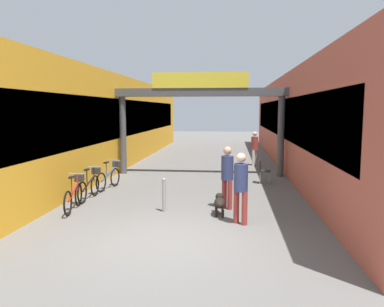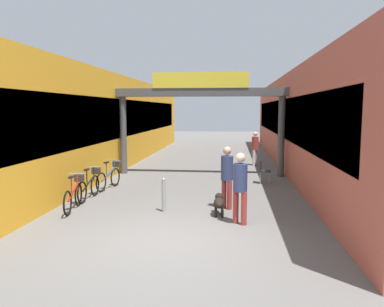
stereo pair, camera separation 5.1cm
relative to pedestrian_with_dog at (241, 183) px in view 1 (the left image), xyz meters
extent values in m
plane|color=#605E5B|center=(-1.54, -1.35, -1.00)|extent=(80.00, 80.00, 0.00)
cube|color=gold|center=(-6.64, 9.65, 1.16)|extent=(3.00, 26.00, 4.31)
cube|color=black|center=(-5.16, 9.65, 1.37)|extent=(0.04, 23.40, 1.72)
cube|color=#B25142|center=(3.56, 9.65, 1.16)|extent=(3.00, 26.00, 4.31)
cube|color=black|center=(2.08, 9.65, 1.37)|extent=(0.04, 23.40, 1.72)
cylinder|color=#4C4C4F|center=(-4.89, 6.80, 0.66)|extent=(0.28, 0.28, 3.31)
cylinder|color=#4C4C4F|center=(1.81, 6.80, 0.66)|extent=(0.28, 0.28, 3.31)
cube|color=#4C4C4F|center=(-1.54, 6.80, 2.48)|extent=(7.40, 0.44, 0.34)
cube|color=yellow|center=(-1.54, 6.60, 2.97)|extent=(3.96, 0.10, 0.64)
cylinder|color=#99332D|center=(-0.10, 0.07, -0.59)|extent=(0.20, 0.20, 0.81)
cylinder|color=#99332D|center=(0.10, -0.07, -0.59)|extent=(0.20, 0.20, 0.81)
cylinder|color=navy|center=(0.00, 0.00, 0.15)|extent=(0.48, 0.48, 0.67)
sphere|color=beige|center=(0.00, 0.00, 0.63)|extent=(0.32, 0.32, 0.23)
cylinder|color=#99332D|center=(-0.42, 1.50, -0.59)|extent=(0.20, 0.20, 0.82)
cylinder|color=#99332D|center=(-0.26, 1.32, -0.59)|extent=(0.20, 0.20, 0.82)
cylinder|color=navy|center=(-0.34, 1.41, 0.15)|extent=(0.48, 0.48, 0.67)
sphere|color=tan|center=(-0.34, 1.41, 0.64)|extent=(0.33, 0.33, 0.23)
cylinder|color=silver|center=(0.98, 9.92, -0.61)|extent=(0.19, 0.19, 0.78)
cylinder|color=silver|center=(0.87, 9.71, -0.61)|extent=(0.19, 0.19, 0.78)
cylinder|color=#99332D|center=(0.92, 9.82, 0.10)|extent=(0.46, 0.46, 0.65)
sphere|color=beige|center=(0.92, 9.82, 0.57)|extent=(0.30, 0.30, 0.22)
ellipsoid|color=black|center=(-0.53, 0.69, -0.66)|extent=(0.31, 0.66, 0.26)
sphere|color=black|center=(-0.54, 0.98, -0.57)|extent=(0.23, 0.23, 0.22)
sphere|color=white|center=(-0.53, 0.88, -0.68)|extent=(0.16, 0.16, 0.16)
cylinder|color=black|center=(-0.62, 0.88, -0.90)|extent=(0.07, 0.07, 0.21)
cylinder|color=black|center=(-0.45, 0.88, -0.90)|extent=(0.07, 0.07, 0.21)
cylinder|color=black|center=(-0.60, 0.49, -0.90)|extent=(0.07, 0.07, 0.21)
cylinder|color=black|center=(-0.43, 0.49, -0.90)|extent=(0.07, 0.07, 0.21)
torus|color=black|center=(-4.59, 1.23, -0.66)|extent=(0.14, 0.67, 0.67)
torus|color=black|center=(-4.46, 0.22, -0.66)|extent=(0.14, 0.67, 0.67)
cube|color=red|center=(-4.53, 0.73, -0.48)|extent=(0.16, 0.94, 0.34)
cylinder|color=red|center=(-4.51, 0.61, -0.26)|extent=(0.04, 0.04, 0.42)
cube|color=black|center=(-4.51, 0.61, -0.04)|extent=(0.13, 0.23, 0.05)
cylinder|color=red|center=(-4.59, 1.17, -0.28)|extent=(0.04, 0.04, 0.46)
cylinder|color=gray|center=(-4.59, 1.17, -0.04)|extent=(0.46, 0.09, 0.03)
cube|color=#332D28|center=(-4.61, 1.37, -0.20)|extent=(0.26, 0.23, 0.20)
torus|color=black|center=(-4.58, 2.51, -0.66)|extent=(0.06, 0.67, 0.67)
torus|color=black|center=(-4.59, 1.49, -0.66)|extent=(0.06, 0.67, 0.67)
cube|color=black|center=(-4.59, 2.00, -0.48)|extent=(0.04, 0.94, 0.34)
cylinder|color=black|center=(-4.59, 1.88, -0.26)|extent=(0.03, 0.03, 0.42)
cube|color=black|center=(-4.59, 1.88, -0.04)|extent=(0.10, 0.22, 0.05)
cylinder|color=black|center=(-4.58, 2.45, -0.28)|extent=(0.03, 0.03, 0.46)
cylinder|color=gray|center=(-4.58, 2.45, -0.04)|extent=(0.46, 0.03, 0.03)
cube|color=#332D28|center=(-4.58, 2.65, -0.20)|extent=(0.24, 0.20, 0.20)
torus|color=black|center=(-4.41, 4.06, -0.66)|extent=(0.16, 0.67, 0.67)
torus|color=black|center=(-4.57, 3.06, -0.66)|extent=(0.16, 0.67, 0.67)
cube|color=#234C9E|center=(-4.49, 3.56, -0.48)|extent=(0.19, 0.94, 0.34)
cylinder|color=#234C9E|center=(-4.51, 3.44, -0.26)|extent=(0.04, 0.04, 0.42)
cube|color=black|center=(-4.51, 3.44, -0.04)|extent=(0.14, 0.23, 0.05)
cylinder|color=#234C9E|center=(-4.42, 4.00, -0.28)|extent=(0.04, 0.04, 0.46)
cylinder|color=gray|center=(-4.42, 4.00, -0.04)|extent=(0.46, 0.10, 0.03)
cube|color=#332D28|center=(-4.38, 4.20, -0.20)|extent=(0.27, 0.24, 0.20)
cylinder|color=gray|center=(-2.04, 0.90, -0.57)|extent=(0.10, 0.10, 0.85)
sphere|color=gray|center=(-2.04, 0.90, -0.12)|extent=(0.10, 0.10, 0.10)
cylinder|color=gray|center=(1.23, 5.31, -0.77)|extent=(0.03, 0.03, 0.45)
cylinder|color=gray|center=(1.19, 4.97, -0.77)|extent=(0.03, 0.03, 0.45)
cylinder|color=gray|center=(0.90, 5.36, -0.77)|extent=(0.03, 0.03, 0.45)
cylinder|color=gray|center=(0.85, 5.02, -0.77)|extent=(0.03, 0.03, 0.45)
cube|color=black|center=(1.04, 5.17, -0.53)|extent=(0.45, 0.45, 0.04)
cube|color=black|center=(0.86, 5.19, -0.31)|extent=(0.10, 0.40, 0.40)
camera|label=1|loc=(-0.25, -8.91, 1.77)|focal=35.00mm
camera|label=2|loc=(-0.20, -8.90, 1.77)|focal=35.00mm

